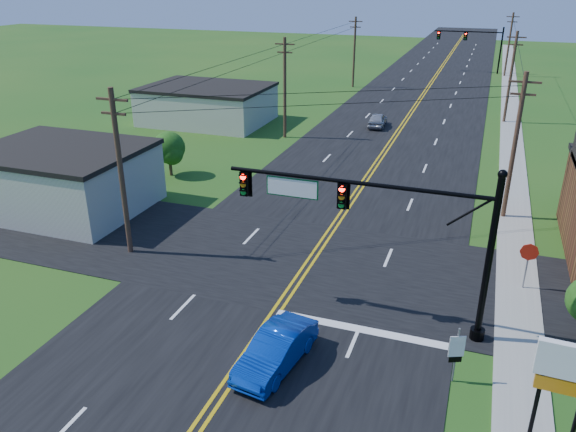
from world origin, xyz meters
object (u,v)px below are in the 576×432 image
at_px(signal_mast_main, 378,221).
at_px(route_sign, 456,351).
at_px(blue_car, 276,351).
at_px(signal_mast_far, 471,42).
at_px(stop_sign, 528,257).

relative_size(signal_mast_main, route_sign, 4.79).
xyz_separation_m(signal_mast_main, route_sign, (3.72, -3.09, -3.37)).
distance_m(signal_mast_main, blue_car, 6.65).
relative_size(signal_mast_far, blue_car, 2.47).
xyz_separation_m(signal_mast_far, stop_sign, (6.29, -67.00, -2.78)).
xyz_separation_m(blue_car, route_sign, (6.55, 1.38, 0.64)).
bearing_deg(signal_mast_far, signal_mast_main, -90.08).
distance_m(signal_mast_far, stop_sign, 67.36).
relative_size(signal_mast_main, stop_sign, 4.62).
bearing_deg(blue_car, route_sign, 20.89).
bearing_deg(signal_mast_far, route_sign, -87.24).
bearing_deg(blue_car, signal_mast_far, 96.78).
bearing_deg(signal_mast_far, stop_sign, -84.63).
height_order(route_sign, stop_sign, stop_sign).
bearing_deg(route_sign, blue_car, 168.75).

